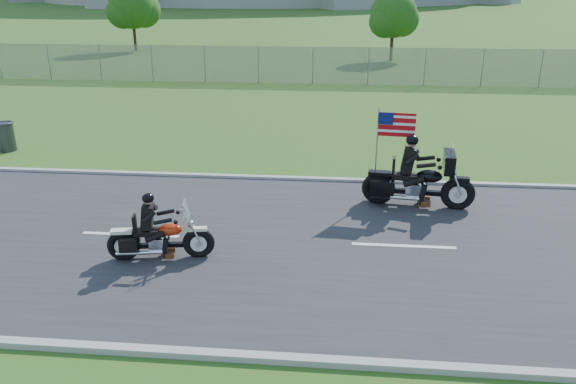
{
  "coord_description": "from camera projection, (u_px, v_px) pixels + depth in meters",
  "views": [
    {
      "loc": [
        2.55,
        -10.95,
        5.34
      ],
      "look_at": [
        1.52,
        0.0,
        1.18
      ],
      "focal_mm": 35.0,
      "sensor_mm": 36.0,
      "label": 1
    }
  ],
  "objects": [
    {
      "name": "ground",
      "position": [
        219.0,
        240.0,
        12.31
      ],
      "size": [
        420.0,
        420.0,
        0.0
      ],
      "primitive_type": "plane",
      "color": "#39541A",
      "rests_on": "ground"
    },
    {
      "name": "road",
      "position": [
        219.0,
        239.0,
        12.3
      ],
      "size": [
        120.0,
        8.0,
        0.04
      ],
      "primitive_type": "cube",
      "color": "#28282B",
      "rests_on": "ground"
    },
    {
      "name": "curb_north",
      "position": [
        248.0,
        177.0,
        16.07
      ],
      "size": [
        120.0,
        0.18,
        0.12
      ],
      "primitive_type": "cube",
      "color": "#9E9B93",
      "rests_on": "ground"
    },
    {
      "name": "curb_south",
      "position": [
        163.0,
        352.0,
        8.52
      ],
      "size": [
        120.0,
        0.18,
        0.12
      ],
      "primitive_type": "cube",
      "color": "#9E9B93",
      "rests_on": "ground"
    },
    {
      "name": "fence",
      "position": [
        205.0,
        64.0,
        31.02
      ],
      "size": [
        60.0,
        0.03,
        2.0
      ],
      "primitive_type": "cube",
      "color": "gray",
      "rests_on": "ground"
    },
    {
      "name": "tree_fence_near",
      "position": [
        394.0,
        17.0,
        38.7
      ],
      "size": [
        3.52,
        3.28,
        4.75
      ],
      "color": "#382316",
      "rests_on": "ground"
    },
    {
      "name": "tree_fence_mid",
      "position": [
        133.0,
        8.0,
        44.07
      ],
      "size": [
        3.96,
        3.69,
        5.3
      ],
      "color": "#382316",
      "rests_on": "ground"
    },
    {
      "name": "motorcycle_lead",
      "position": [
        159.0,
        239.0,
        11.3
      ],
      "size": [
        2.15,
        0.77,
        1.45
      ],
      "rotation": [
        0.0,
        0.0,
        0.18
      ],
      "color": "black",
      "rests_on": "ground"
    },
    {
      "name": "motorcycle_follow",
      "position": [
        418.0,
        183.0,
        13.89
      ],
      "size": [
        2.78,
        0.98,
        2.32
      ],
      "rotation": [
        0.0,
        0.0,
        -0.11
      ],
      "color": "black",
      "rests_on": "ground"
    },
    {
      "name": "trash_can",
      "position": [
        6.0,
        137.0,
        18.6
      ],
      "size": [
        0.63,
        0.63,
        0.94
      ],
      "primitive_type": "cylinder",
      "rotation": [
        0.0,
        0.0,
        0.18
      ],
      "color": "#39393E",
      "rests_on": "ground"
    }
  ]
}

